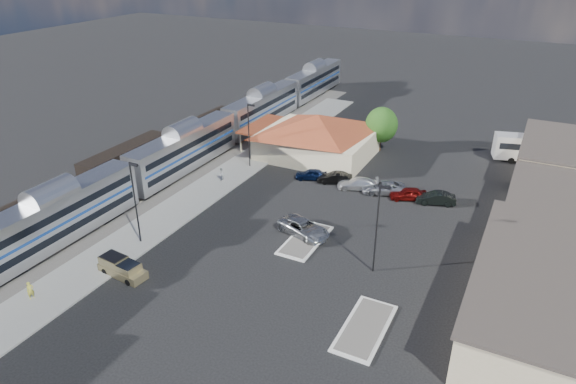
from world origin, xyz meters
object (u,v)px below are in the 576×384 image
at_px(station_depot, 317,135).
at_px(suv, 304,228).
at_px(pickup_truck, 122,268).
at_px(coach_bus, 539,148).

bearing_deg(station_depot, suv, -69.41).
bearing_deg(suv, pickup_truck, 159.60).
height_order(station_depot, suv, station_depot).
height_order(pickup_truck, coach_bus, coach_bus).
relative_size(station_depot, suv, 3.04).
xyz_separation_m(station_depot, coach_bus, (28.56, 11.72, -0.95)).
bearing_deg(station_depot, coach_bus, 22.31).
relative_size(pickup_truck, suv, 0.83).
bearing_deg(coach_bus, pickup_truck, 130.16).
bearing_deg(suv, coach_bus, -12.98).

